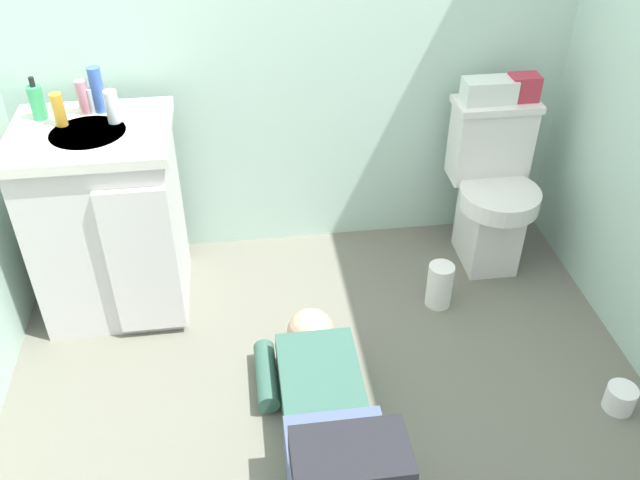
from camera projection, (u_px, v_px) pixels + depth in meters
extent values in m
cube|color=#686659|center=(331.00, 411.00, 2.51)|extent=(2.91, 3.18, 0.04)
cube|color=silver|center=(488.00, 226.00, 3.11)|extent=(0.22, 0.30, 0.38)
cylinder|color=silver|center=(499.00, 198.00, 2.95)|extent=(0.35, 0.35, 0.08)
cube|color=silver|center=(491.00, 143.00, 3.00)|extent=(0.34, 0.17, 0.34)
cube|color=silver|center=(497.00, 104.00, 2.89)|extent=(0.36, 0.19, 0.03)
cube|color=silver|center=(109.00, 225.00, 2.77)|extent=(0.56, 0.48, 0.78)
cube|color=silver|center=(89.00, 135.00, 2.53)|extent=(0.60, 0.52, 0.04)
cylinder|color=silver|center=(89.00, 138.00, 2.51)|extent=(0.28, 0.28, 0.05)
cube|color=silver|center=(143.00, 264.00, 2.59)|extent=(0.26, 0.03, 0.66)
cylinder|color=silver|center=(91.00, 101.00, 2.60)|extent=(0.02, 0.02, 0.10)
cube|color=#33594C|center=(322.00, 398.00, 2.43)|extent=(0.29, 0.52, 0.17)
sphere|color=tan|center=(311.00, 332.00, 2.68)|extent=(0.19, 0.19, 0.19)
cube|color=#48557A|center=(338.00, 468.00, 2.08)|extent=(0.31, 0.28, 0.20)
cube|color=black|center=(351.00, 460.00, 1.76)|extent=(0.31, 0.19, 0.09)
cylinder|color=#33594C|center=(266.00, 375.00, 2.55)|extent=(0.08, 0.30, 0.08)
cube|color=silver|center=(489.00, 90.00, 2.85)|extent=(0.22, 0.11, 0.10)
cube|color=#B22D3F|center=(524.00, 87.00, 2.86)|extent=(0.12, 0.09, 0.11)
cylinder|color=#36A061|center=(37.00, 103.00, 2.55)|extent=(0.06, 0.06, 0.13)
cylinder|color=black|center=(32.00, 82.00, 2.50)|extent=(0.02, 0.02, 0.04)
cylinder|color=gold|center=(59.00, 110.00, 2.51)|extent=(0.05, 0.05, 0.13)
cylinder|color=pink|center=(83.00, 97.00, 2.59)|extent=(0.05, 0.05, 0.13)
cylinder|color=#3B60BA|center=(97.00, 90.00, 2.59)|extent=(0.05, 0.05, 0.18)
cylinder|color=silver|center=(112.00, 107.00, 2.53)|extent=(0.05, 0.05, 0.13)
cylinder|color=white|center=(440.00, 285.00, 2.91)|extent=(0.11, 0.11, 0.20)
cylinder|color=white|center=(620.00, 398.00, 2.47)|extent=(0.11, 0.11, 0.10)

